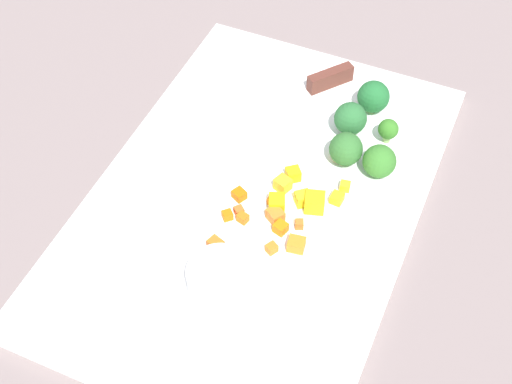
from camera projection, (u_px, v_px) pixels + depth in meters
The scene contains 28 objects.
ground_plane at pixel (256, 204), 0.88m from camera, with size 4.00×4.00×0.00m, color gray.
cutting_board at pixel (256, 201), 0.88m from camera, with size 0.56×0.37×0.01m, color white.
prep_bowl at pixel (221, 282), 0.77m from camera, with size 0.07×0.07×0.04m, color silver.
chef_knife at pixel (291, 94), 0.97m from camera, with size 0.26×0.21×0.02m.
carrot_dice_0 at pixel (272, 248), 0.82m from camera, with size 0.01×0.01×0.01m, color orange.
carrot_dice_1 at pixel (239, 195), 0.87m from camera, with size 0.01×0.01×0.01m, color orange.
carrot_dice_2 at pixel (227, 215), 0.85m from camera, with size 0.01×0.01×0.01m, color orange.
carrot_dice_3 at pixel (239, 211), 0.85m from camera, with size 0.01×0.01×0.01m, color orange.
carrot_dice_4 at pixel (296, 244), 0.82m from camera, with size 0.02×0.02×0.01m, color orange.
carrot_dice_5 at pixel (275, 215), 0.85m from camera, with size 0.02×0.02×0.02m, color orange.
carrot_dice_6 at pixel (272, 202), 0.86m from camera, with size 0.01×0.01×0.01m, color orange.
carrot_dice_7 at pixel (299, 224), 0.84m from camera, with size 0.01×0.01×0.01m, color orange.
carrot_dice_8 at pixel (281, 228), 0.84m from camera, with size 0.01×0.01×0.01m, color orange.
carrot_dice_9 at pixel (216, 245), 0.82m from camera, with size 0.02×0.01×0.01m, color orange.
carrot_dice_10 at pixel (246, 219), 0.84m from camera, with size 0.01×0.01×0.01m, color orange.
pepper_dice_0 at pixel (315, 202), 0.85m from camera, with size 0.02×0.02×0.02m, color yellow.
pepper_dice_1 at pixel (283, 184), 0.87m from camera, with size 0.02×0.02×0.02m, color yellow.
pepper_dice_2 at pixel (339, 153), 0.91m from camera, with size 0.01×0.01×0.02m, color yellow.
pepper_dice_3 at pixel (345, 186), 0.88m from camera, with size 0.01×0.01×0.01m, color yellow.
pepper_dice_4 at pixel (293, 174), 0.88m from camera, with size 0.02×0.02×0.02m, color yellow.
pepper_dice_5 at pixel (303, 199), 0.86m from camera, with size 0.02×0.02×0.02m, color yellow.
pepper_dice_6 at pixel (337, 198), 0.86m from camera, with size 0.01×0.01×0.01m, color yellow.
pepper_dice_7 at pixel (277, 203), 0.85m from camera, with size 0.02×0.02×0.02m, color yellow.
broccoli_floret_0 at pixel (373, 97), 0.95m from camera, with size 0.04×0.04×0.04m.
broccoli_floret_1 at pixel (346, 149), 0.89m from camera, with size 0.04×0.04×0.04m.
broccoli_floret_2 at pixel (388, 130), 0.92m from camera, with size 0.03×0.03×0.03m.
broccoli_floret_3 at pixel (379, 161), 0.88m from camera, with size 0.04×0.04×0.04m.
broccoli_floret_4 at pixel (350, 119), 0.92m from camera, with size 0.04×0.04×0.05m.
Camera 1 is at (-0.51, -0.22, 0.69)m, focal length 51.92 mm.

